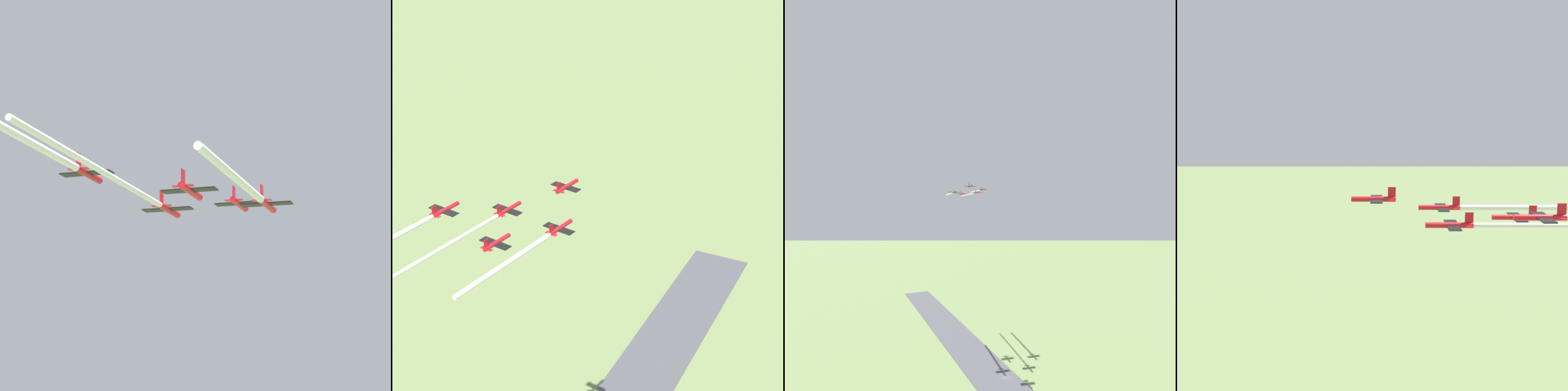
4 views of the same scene
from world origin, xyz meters
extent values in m
cylinder|color=red|center=(23.26, -30.41, 111.96)|extent=(4.04, 8.83, 1.10)
cube|color=black|center=(23.47, -30.97, 111.96)|extent=(8.70, 5.06, 0.18)
cube|color=red|center=(24.50, -33.89, 113.33)|extent=(0.67, 1.55, 2.20)
cube|color=red|center=(24.50, -33.89, 111.96)|extent=(3.38, 2.10, 0.12)
cylinder|color=red|center=(20.13, -46.67, 108.64)|extent=(4.04, 8.83, 1.10)
cube|color=black|center=(20.33, -47.23, 108.64)|extent=(8.70, 5.06, 0.18)
cube|color=red|center=(21.36, -50.15, 110.01)|extent=(0.67, 1.55, 2.20)
cube|color=red|center=(21.36, -50.15, 108.64)|extent=(3.38, 2.10, 0.12)
cylinder|color=red|center=(35.95, -41.05, 108.48)|extent=(4.04, 8.83, 1.10)
cube|color=black|center=(36.15, -41.61, 108.48)|extent=(8.70, 5.06, 0.18)
cube|color=red|center=(37.19, -44.53, 109.85)|extent=(0.67, 1.55, 2.20)
cube|color=red|center=(37.19, -44.53, 108.48)|extent=(3.38, 2.10, 0.12)
cylinder|color=red|center=(16.99, -62.93, 112.08)|extent=(4.04, 8.83, 1.10)
cube|color=black|center=(17.19, -63.49, 112.08)|extent=(8.70, 5.06, 0.18)
cube|color=red|center=(18.22, -66.41, 113.45)|extent=(0.67, 1.55, 2.20)
cube|color=red|center=(18.22, -66.41, 112.08)|extent=(3.38, 2.10, 0.12)
cylinder|color=red|center=(32.81, -57.31, 108.25)|extent=(4.04, 8.83, 1.10)
cube|color=black|center=(33.01, -57.88, 108.25)|extent=(8.70, 5.06, 0.18)
cube|color=red|center=(34.05, -60.79, 109.63)|extent=(0.67, 1.55, 2.20)
cube|color=red|center=(34.05, -60.79, 108.25)|extent=(3.38, 2.10, 0.12)
cylinder|color=white|center=(30.04, -74.58, 108.64)|extent=(17.63, 47.66, 0.87)
cylinder|color=white|center=(42.99, -60.88, 108.48)|extent=(12.17, 31.59, 1.17)
cylinder|color=white|center=(24.60, -84.37, 112.08)|extent=(13.27, 34.79, 1.11)
camera|label=1|loc=(114.62, -164.55, 77.98)|focal=85.00mm
camera|label=2|loc=(175.20, -131.18, 200.80)|focal=70.00mm
camera|label=3|loc=(0.81, 178.96, 94.30)|focal=28.00mm
camera|label=4|loc=(-77.97, -66.96, 133.00)|focal=50.00mm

